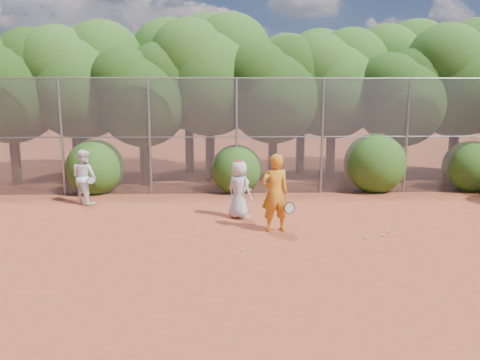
{
  "coord_description": "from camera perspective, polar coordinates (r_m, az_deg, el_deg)",
  "views": [
    {
      "loc": [
        -1.45,
        -10.23,
        3.36
      ],
      "look_at": [
        -1.0,
        2.5,
        1.1
      ],
      "focal_mm": 35.0,
      "sensor_mm": 36.0,
      "label": 1
    }
  ],
  "objects": [
    {
      "name": "tree_11",
      "position": [
        21.18,
        7.69,
        12.15
      ],
      "size": [
        4.64,
        4.03,
        6.35
      ],
      "color": "black",
      "rests_on": "ground"
    },
    {
      "name": "player_teen",
      "position": [
        13.08,
        -0.1,
        -1.13
      ],
      "size": [
        0.94,
        0.92,
        1.65
      ],
      "rotation": [
        0.0,
        0.0,
        2.4
      ],
      "color": "silver",
      "rests_on": "ground"
    },
    {
      "name": "bush_0",
      "position": [
        17.31,
        -17.25,
        1.77
      ],
      "size": [
        2.0,
        2.0,
        2.0
      ],
      "primitive_type": "sphere",
      "color": "#244D13",
      "rests_on": "ground"
    },
    {
      "name": "ground",
      "position": [
        10.86,
        5.8,
        -8.01
      ],
      "size": [
        80.0,
        80.0,
        0.0
      ],
      "primitive_type": "plane",
      "color": "#973C22",
      "rests_on": "ground"
    },
    {
      "name": "tree_0",
      "position": [
        19.95,
        -26.13,
        10.7
      ],
      "size": [
        4.38,
        3.81,
        6.0
      ],
      "color": "black",
      "rests_on": "ground"
    },
    {
      "name": "ball_4",
      "position": [
        10.45,
        0.29,
        -8.49
      ],
      "size": [
        0.07,
        0.07,
        0.07
      ],
      "primitive_type": "sphere",
      "color": "#C8DA27",
      "rests_on": "ground"
    },
    {
      "name": "tree_9",
      "position": [
        22.07,
        -19.56,
        12.04
      ],
      "size": [
        4.83,
        4.2,
        6.62
      ],
      "color": "black",
      "rests_on": "ground"
    },
    {
      "name": "player_yellow",
      "position": [
        11.76,
        4.28,
        -1.59
      ],
      "size": [
        0.91,
        0.63,
        1.98
      ],
      "rotation": [
        0.0,
        0.0,
        3.38
      ],
      "color": "orange",
      "rests_on": "ground"
    },
    {
      "name": "tree_6",
      "position": [
        19.56,
        19.25,
        9.83
      ],
      "size": [
        3.86,
        3.36,
        5.29
      ],
      "color": "black",
      "rests_on": "ground"
    },
    {
      "name": "ball_1",
      "position": [
        15.03,
        19.83,
        -3.33
      ],
      "size": [
        0.07,
        0.07,
        0.07
      ],
      "primitive_type": "sphere",
      "color": "#C8DA27",
      "rests_on": "ground"
    },
    {
      "name": "tree_10",
      "position": [
        21.36,
        -6.17,
        13.41
      ],
      "size": [
        5.15,
        4.48,
        7.06
      ],
      "color": "black",
      "rests_on": "ground"
    },
    {
      "name": "tree_7",
      "position": [
        21.15,
        25.26,
        11.62
      ],
      "size": [
        4.77,
        4.14,
        6.53
      ],
      "color": "black",
      "rests_on": "ground"
    },
    {
      "name": "fence_back",
      "position": [
        16.33,
        2.67,
        5.46
      ],
      "size": [
        20.05,
        0.09,
        4.03
      ],
      "color": "gray",
      "rests_on": "ground"
    },
    {
      "name": "ball_2",
      "position": [
        12.02,
        17.01,
        -6.45
      ],
      "size": [
        0.07,
        0.07,
        0.07
      ],
      "primitive_type": "sphere",
      "color": "#C8DA27",
      "rests_on": "ground"
    },
    {
      "name": "tree_4",
      "position": [
        18.58,
        4.25,
        11.26
      ],
      "size": [
        4.19,
        3.64,
        5.73
      ],
      "color": "black",
      "rests_on": "ground"
    },
    {
      "name": "tree_3",
      "position": [
        19.1,
        -3.57,
        13.15
      ],
      "size": [
        4.89,
        4.26,
        6.7
      ],
      "color": "black",
      "rests_on": "ground"
    },
    {
      "name": "tree_1",
      "position": [
        19.57,
        -18.73,
        11.9
      ],
      "size": [
        4.64,
        4.03,
        6.35
      ],
      "color": "black",
      "rests_on": "ground"
    },
    {
      "name": "player_white",
      "position": [
        15.63,
        -18.45,
        0.37
      ],
      "size": [
        1.07,
        1.02,
        1.74
      ],
      "rotation": [
        0.0,
        0.0,
        2.54
      ],
      "color": "white",
      "rests_on": "ground"
    },
    {
      "name": "bush_1",
      "position": [
        16.72,
        -0.46,
        1.6
      ],
      "size": [
        1.8,
        1.8,
        1.8
      ],
      "primitive_type": "sphere",
      "color": "#244D13",
      "rests_on": "ground"
    },
    {
      "name": "ball_3",
      "position": [
        12.39,
        17.57,
        -5.99
      ],
      "size": [
        0.07,
        0.07,
        0.07
      ],
      "primitive_type": "sphere",
      "color": "#C8DA27",
      "rests_on": "ground"
    },
    {
      "name": "ball_5",
      "position": [
        15.47,
        18.58,
        -2.89
      ],
      "size": [
        0.07,
        0.07,
        0.07
      ],
      "primitive_type": "sphere",
      "color": "#C8DA27",
      "rests_on": "ground"
    },
    {
      "name": "tree_5",
      "position": [
        19.8,
        11.39,
        11.86
      ],
      "size": [
        4.51,
        3.92,
        6.17
      ],
      "color": "black",
      "rests_on": "ground"
    },
    {
      "name": "bush_3",
      "position": [
        18.95,
        26.2,
        1.72
      ],
      "size": [
        1.9,
        1.9,
        1.9
      ],
      "primitive_type": "sphere",
      "color": "#244D13",
      "rests_on": "ground"
    },
    {
      "name": "tree_2",
      "position": [
        18.31,
        -11.65,
        10.56
      ],
      "size": [
        3.99,
        3.47,
        5.47
      ],
      "color": "black",
      "rests_on": "ground"
    },
    {
      "name": "ball_0",
      "position": [
        11.72,
        15.06,
        -6.78
      ],
      "size": [
        0.07,
        0.07,
        0.07
      ],
      "primitive_type": "sphere",
      "color": "#C8DA27",
      "rests_on": "ground"
    },
    {
      "name": "tree_12",
      "position": [
        22.95,
        18.88,
        12.41
      ],
      "size": [
        5.02,
        4.37,
        6.88
      ],
      "color": "black",
      "rests_on": "ground"
    },
    {
      "name": "bush_2",
      "position": [
        17.55,
        16.1,
        2.27
      ],
      "size": [
        2.2,
        2.2,
        2.2
      ],
      "primitive_type": "sphere",
      "color": "#244D13",
      "rests_on": "ground"
    }
  ]
}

